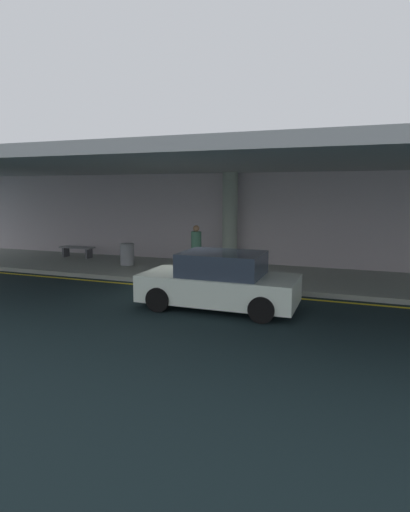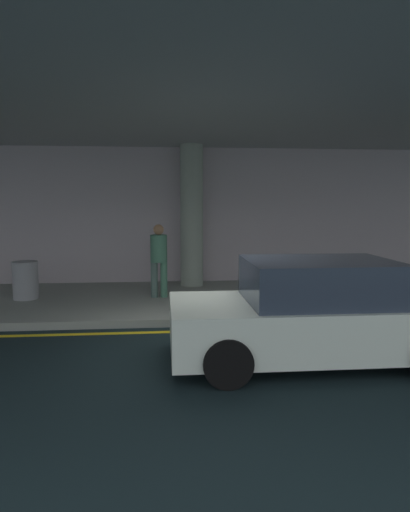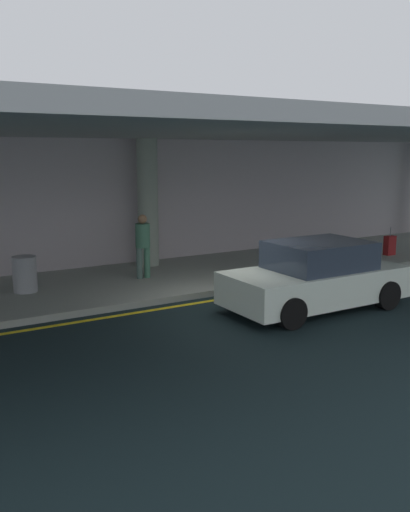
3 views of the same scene
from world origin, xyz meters
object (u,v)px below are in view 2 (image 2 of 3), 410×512
object	(u,v)px
traveler_with_luggage	(159,256)
trash_bin_steel	(26,280)
support_column_far_left	(192,216)
car_white	(314,314)

from	to	relation	value
traveler_with_luggage	trash_bin_steel	distance (m)	3.06
support_column_far_left	trash_bin_steel	world-z (taller)	support_column_far_left
support_column_far_left	traveler_with_luggage	xyz separation A→B (m)	(-0.85, -1.48, -0.86)
support_column_far_left	trash_bin_steel	xyz separation A→B (m)	(-3.86, -1.38, -1.40)
support_column_far_left	car_white	size ratio (longest dim) A/B	0.89
support_column_far_left	traveler_with_luggage	distance (m)	1.91
traveler_with_luggage	car_white	bearing A→B (deg)	41.71
support_column_far_left	car_white	bearing A→B (deg)	-75.77
car_white	trash_bin_steel	xyz separation A→B (m)	(-5.28, 4.22, -0.14)
support_column_far_left	traveler_with_luggage	size ratio (longest dim) A/B	2.17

